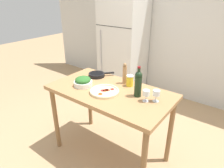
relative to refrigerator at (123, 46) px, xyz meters
The scene contains 12 objects.
ground_plane 2.14m from the refrigerator, 60.08° to the right, with size 14.00×14.00×0.00m, color tan.
wall_back 1.10m from the refrigerator, 22.07° to the left, with size 6.40×0.06×2.60m.
refrigerator is the anchor object (origin of this frame).
prep_counter 1.93m from the refrigerator, 60.08° to the right, with size 1.38×0.75×0.91m.
wine_bottle 2.05m from the refrigerator, 51.53° to the right, with size 0.08×0.08×0.33m.
wine_glass_near 2.16m from the refrigerator, 49.77° to the right, with size 0.07×0.07×0.12m.
wine_glass_far 2.17m from the refrigerator, 47.14° to the right, with size 0.07×0.07×0.12m.
pepper_mill 1.73m from the refrigerator, 55.20° to the right, with size 0.05×0.05×0.25m.
salad_bowl 1.88m from the refrigerator, 69.98° to the right, with size 0.21×0.21×0.11m.
homemade_pizza 1.99m from the refrigerator, 61.56° to the right, with size 0.32×0.32×0.03m.
salt_canister 1.80m from the refrigerator, 53.33° to the right, with size 0.08×0.08×0.13m.
cast_iron_skillet 1.57m from the refrigerator, 68.15° to the right, with size 0.26×0.28×0.04m.
Camera 1 is at (1.21, -1.57, 1.91)m, focal length 32.00 mm.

